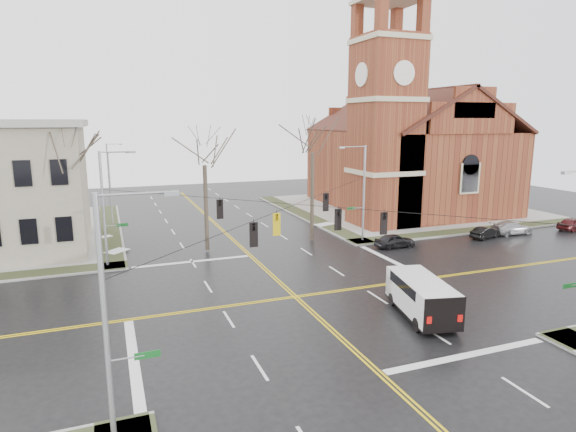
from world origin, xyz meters
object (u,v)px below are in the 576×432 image
object	(u,v)px
tree_nw_far	(68,161)
tree_ne	(313,146)
signal_pole_sw	(110,315)
tree_nw_near	(204,159)
signal_pole_nw	(106,205)
parked_car_d	(574,224)
signal_pole_ne	(362,190)
parked_car_b	(485,233)
church	(404,144)
streetlight_north_b	(109,168)
parked_car_a	(395,241)
streetlight_north_a	(111,185)
parked_car_c	(512,228)
cargo_van	(420,294)

from	to	relation	value
tree_nw_far	tree_ne	xyz separation A→B (m)	(20.92, 0.18, 0.70)
signal_pole_sw	tree_nw_near	size ratio (longest dim) A/B	0.80
signal_pole_nw	parked_car_d	bearing A→B (deg)	-4.55
parked_car_d	tree_ne	world-z (taller)	tree_ne
signal_pole_ne	parked_car_b	world-z (taller)	signal_pole_ne
signal_pole_ne	tree_nw_near	world-z (taller)	tree_nw_near
church	signal_pole_ne	distance (m)	19.22
parked_car_b	streetlight_north_b	bearing A→B (deg)	27.33
parked_car_a	parked_car_d	world-z (taller)	parked_car_d
church	parked_car_d	distance (m)	21.19
parked_car_d	tree_ne	distance (m)	29.55
parked_car_d	tree_nw_near	xyz separation A→B (m)	(-38.00, 5.39, 7.46)
signal_pole_sw	parked_car_b	bearing A→B (deg)	29.63
signal_pole_nw	parked_car_a	bearing A→B (deg)	-7.10
signal_pole_ne	streetlight_north_a	xyz separation A→B (m)	(-21.97, 16.50, -0.48)
signal_pole_sw	parked_car_c	xyz separation A→B (m)	(38.52, 20.21, -4.29)
parked_car_d	parked_car_a	bearing A→B (deg)	82.03
church	signal_pole_sw	distance (m)	51.29
parked_car_c	parked_car_d	distance (m)	7.69
church	streetlight_north_a	xyz separation A→B (m)	(-35.42, 3.22, -3.97)
parked_car_a	signal_pole_nw	bearing A→B (deg)	83.47
streetlight_north_a	streetlight_north_b	distance (m)	20.00
signal_pole_sw	streetlight_north_b	size ratio (longest dim) A/B	1.12
parked_car_c	signal_pole_ne	bearing A→B (deg)	82.31
parked_car_c	tree_ne	bearing A→B (deg)	78.84
parked_car_c	signal_pole_nw	bearing A→B (deg)	88.13
parked_car_d	tree_nw_near	bearing A→B (deg)	75.63
streetlight_north_a	parked_car_a	distance (m)	31.02
cargo_van	tree_nw_near	bearing A→B (deg)	128.19
streetlight_north_a	tree_ne	size ratio (longest dim) A/B	0.64
signal_pole_ne	streetlight_north_b	size ratio (longest dim) A/B	1.12
cargo_van	tree_nw_near	world-z (taller)	tree_nw_near
parked_car_d	tree_ne	xyz separation A→B (m)	(-27.77, 5.69, 8.36)
church	signal_pole_sw	size ratio (longest dim) A/B	3.06
parked_car_a	tree_ne	size ratio (longest dim) A/B	0.30
cargo_van	signal_pole_nw	bearing A→B (deg)	147.86
church	signal_pole_nw	distance (m)	38.61
tree_ne	parked_car_d	bearing A→B (deg)	-11.59
parked_car_d	parked_car_b	bearing A→B (deg)	81.48
streetlight_north_b	cargo_van	bearing A→B (deg)	-72.90
streetlight_north_a	signal_pole_nw	bearing A→B (deg)	-92.32
streetlight_north_a	parked_car_d	xyz separation A→B (m)	(45.49, -20.17, -3.79)
streetlight_north_b	parked_car_a	size ratio (longest dim) A/B	2.14
streetlight_north_b	tree_nw_near	world-z (taller)	tree_nw_near
streetlight_north_b	tree_nw_far	size ratio (longest dim) A/B	0.69
signal_pole_nw	tree_nw_far	xyz separation A→B (m)	(-2.53, 1.84, 3.38)
church	tree_ne	xyz separation A→B (m)	(-17.70, -11.26, 0.60)
signal_pole_nw	cargo_van	xyz separation A→B (m)	(17.10, -16.91, -3.61)
signal_pole_nw	streetlight_north_a	xyz separation A→B (m)	(0.67, 16.50, -0.48)
parked_car_b	tree_nw_near	size ratio (longest dim) A/B	0.31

